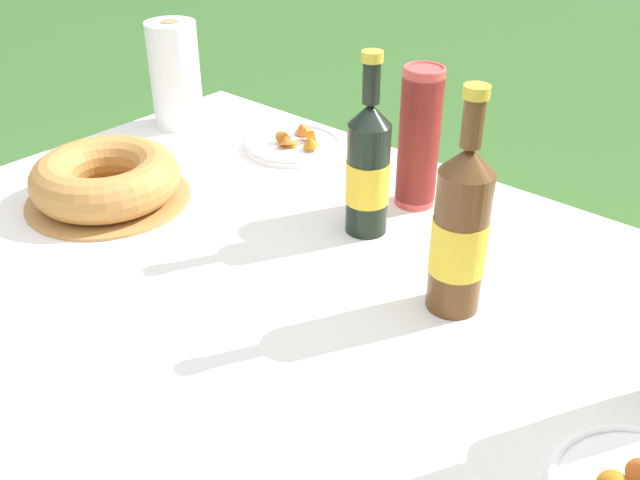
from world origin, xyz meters
TOP-DOWN VIEW (x-y plane):
  - garden_table at (0.00, 0.00)m, footprint 1.53×1.19m
  - tablecloth at (0.00, 0.00)m, footprint 1.54×1.20m
  - bundt_cake at (-0.48, 0.06)m, footprint 0.30×0.30m
  - cup_stack at (-0.05, 0.42)m, footprint 0.07×0.07m
  - cider_bottle_amber at (0.17, 0.20)m, footprint 0.08×0.08m
  - juice_bottle_red at (-0.06, 0.29)m, footprint 0.07×0.07m
  - snack_plate_left at (-0.38, 0.46)m, footprint 0.21×0.21m
  - paper_towel_roll at (-0.67, 0.39)m, footprint 0.11×0.11m

SIDE VIEW (x-z plane):
  - garden_table at x=0.00m, z-range 0.29..0.98m
  - tablecloth at x=0.00m, z-range 0.63..0.73m
  - snack_plate_left at x=-0.38m, z-range 0.68..0.73m
  - bundt_cake at x=-0.48m, z-range 0.70..0.78m
  - paper_towel_roll at x=-0.67m, z-range 0.70..0.93m
  - juice_bottle_red at x=-0.06m, z-range 0.66..0.97m
  - cider_bottle_amber at x=0.17m, z-range 0.66..0.99m
  - cup_stack at x=-0.05m, z-range 0.70..0.95m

